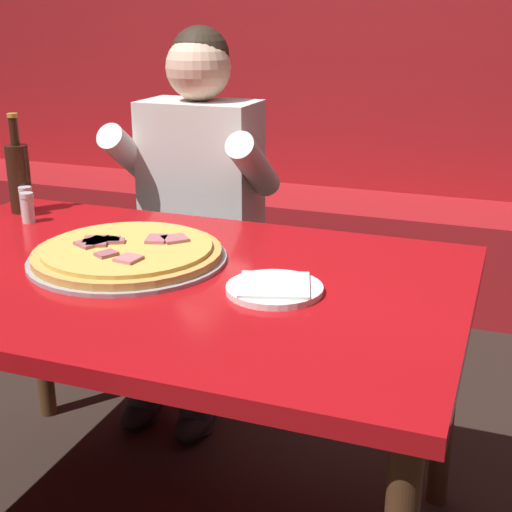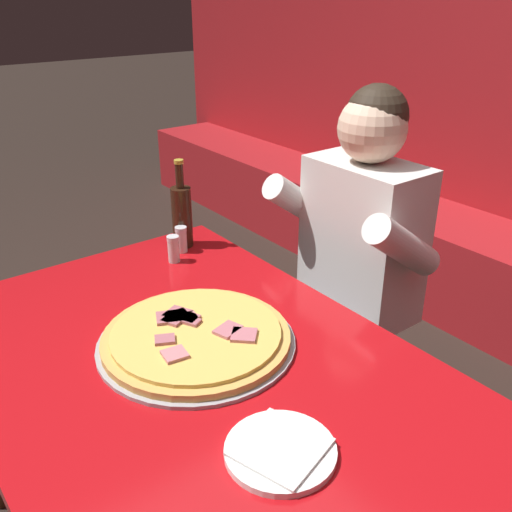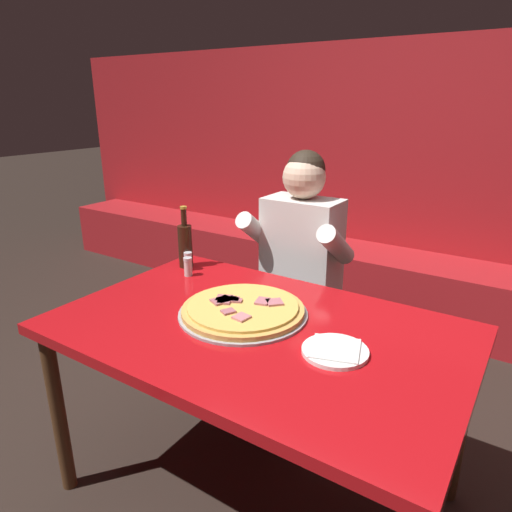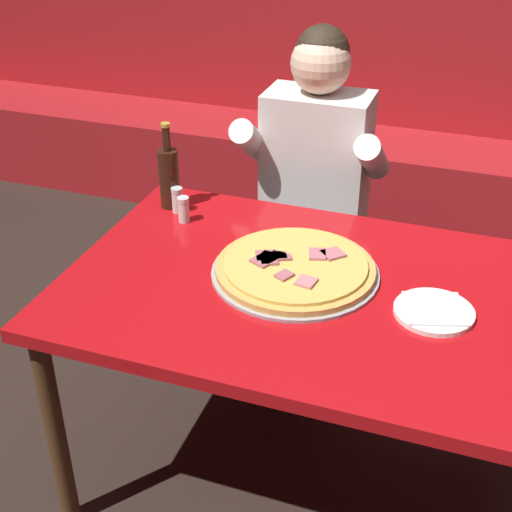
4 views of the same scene
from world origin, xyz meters
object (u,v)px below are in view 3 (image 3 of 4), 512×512
(shaker_parmesan, at_px, (188,268))
(diner_seated_blue_shirt, at_px, (293,267))
(pizza, at_px, (243,310))
(plate_white_paper, at_px, (335,351))
(beer_bottle, at_px, (185,244))
(shaker_oregano, at_px, (188,262))
(main_dining_table, at_px, (257,344))

(shaker_parmesan, bearing_deg, diner_seated_blue_shirt, 57.25)
(pizza, bearing_deg, diner_seated_blue_shirt, 102.10)
(plate_white_paper, bearing_deg, shaker_parmesan, 163.01)
(beer_bottle, relative_size, shaker_oregano, 3.40)
(pizza, bearing_deg, main_dining_table, -26.41)
(shaker_oregano, relative_size, diner_seated_blue_shirt, 0.07)
(beer_bottle, distance_m, shaker_oregano, 0.09)
(beer_bottle, relative_size, diner_seated_blue_shirt, 0.23)
(pizza, bearing_deg, beer_bottle, 152.18)
(main_dining_table, height_order, diner_seated_blue_shirt, diner_seated_blue_shirt)
(main_dining_table, height_order, shaker_parmesan, shaker_parmesan)
(beer_bottle, xyz_separation_m, shaker_oregano, (0.04, -0.03, -0.07))
(shaker_parmesan, bearing_deg, main_dining_table, -23.99)
(pizza, distance_m, beer_bottle, 0.59)
(shaker_parmesan, bearing_deg, shaker_oregano, 130.46)
(plate_white_paper, distance_m, diner_seated_blue_shirt, 0.89)
(beer_bottle, height_order, shaker_parmesan, beer_bottle)
(shaker_oregano, bearing_deg, diner_seated_blue_shirt, 49.39)
(shaker_oregano, distance_m, shaker_parmesan, 0.07)
(main_dining_table, bearing_deg, diner_seated_blue_shirt, 108.34)
(shaker_oregano, bearing_deg, shaker_parmesan, -49.54)
(pizza, xyz_separation_m, shaker_oregano, (-0.48, 0.24, 0.02))
(pizza, distance_m, shaker_oregano, 0.54)
(shaker_oregano, bearing_deg, beer_bottle, 143.13)
(diner_seated_blue_shirt, bearing_deg, shaker_oregano, -130.61)
(plate_white_paper, distance_m, beer_bottle, 0.98)
(plate_white_paper, bearing_deg, shaker_oregano, 160.54)
(shaker_parmesan, distance_m, diner_seated_blue_shirt, 0.55)
(pizza, distance_m, diner_seated_blue_shirt, 0.66)
(pizza, xyz_separation_m, plate_white_paper, (0.40, -0.07, -0.01))
(beer_bottle, xyz_separation_m, diner_seated_blue_shirt, (0.38, 0.37, -0.15))
(plate_white_paper, xyz_separation_m, shaker_oregano, (-0.87, 0.31, 0.03))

